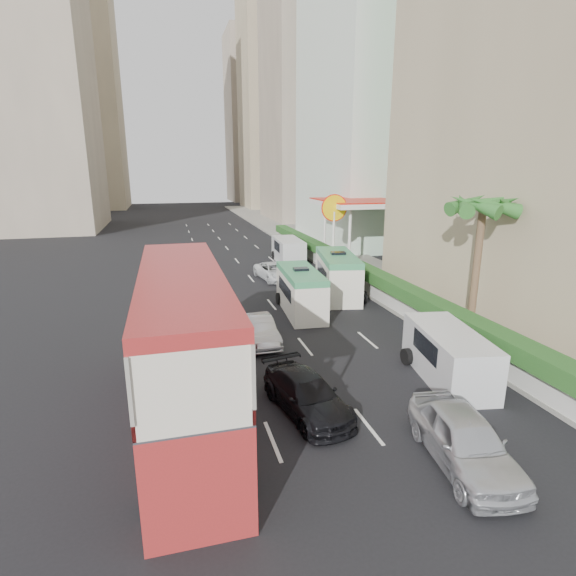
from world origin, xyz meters
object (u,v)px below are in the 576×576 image
object	(u,v)px
double_decker_bus	(185,348)
car_silver_lane_a	(259,342)
car_silver_lane_b	(461,464)
shell_station	(357,231)
panel_van_near	(448,355)
panel_van_far	(288,250)
minibus_near	(301,291)
palm_tree	(476,271)
van_asset	(275,280)
car_black	(306,411)
minibus_far	(337,275)

from	to	relation	value
double_decker_bus	car_silver_lane_a	size ratio (longest dim) A/B	2.85
double_decker_bus	car_silver_lane_b	world-z (taller)	double_decker_bus
car_silver_lane_b	shell_station	xyz separation A→B (m)	(8.65, 27.45, 2.75)
double_decker_bus	panel_van_near	bearing A→B (deg)	2.32
panel_van_far	shell_station	size ratio (longest dim) A/B	0.65
double_decker_bus	panel_van_far	size ratio (longest dim) A/B	2.12
minibus_near	palm_tree	world-z (taller)	palm_tree
double_decker_bus	palm_tree	world-z (taller)	palm_tree
minibus_near	car_silver_lane_a	bearing A→B (deg)	-125.12
van_asset	palm_tree	distance (m)	16.02
car_black	palm_tree	world-z (taller)	palm_tree
car_silver_lane_a	car_silver_lane_b	bearing A→B (deg)	-72.75
car_silver_lane_a	panel_van_far	xyz separation A→B (m)	(6.38, 18.27, 1.04)
palm_tree	minibus_near	bearing A→B (deg)	138.33
double_decker_bus	van_asset	distance (m)	19.80
car_silver_lane_b	shell_station	world-z (taller)	shell_station
minibus_far	panel_van_near	xyz separation A→B (m)	(-0.13, -12.49, -0.40)
car_silver_lane_b	shell_station	size ratio (longest dim) A/B	0.57
shell_station	panel_van_near	bearing A→B (deg)	-104.62
panel_van_near	panel_van_far	bearing A→B (deg)	100.14
minibus_near	shell_station	xyz separation A→B (m)	(9.09, 12.87, 1.50)
car_silver_lane_b	minibus_far	xyz separation A→B (m)	(2.89, 17.34, 1.38)
panel_van_near	car_black	bearing A→B (deg)	-160.91
panel_van_far	palm_tree	distance (m)	20.86
car_silver_lane_b	van_asset	distance (m)	22.69
car_black	van_asset	size ratio (longest dim) A/B	0.99
double_decker_bus	car_silver_lane_b	size ratio (longest dim) A/B	2.41
minibus_near	panel_van_near	xyz separation A→B (m)	(3.20, -9.72, -0.26)
car_silver_lane_a	shell_station	distance (m)	21.13
car_black	palm_tree	bearing A→B (deg)	14.41
panel_van_far	minibus_near	bearing A→B (deg)	-99.68
double_decker_bus	minibus_far	xyz separation A→B (m)	(10.24, 12.90, -1.15)
minibus_far	palm_tree	distance (m)	9.79
double_decker_bus	car_black	xyz separation A→B (m)	(3.93, -0.59, -2.53)
car_silver_lane_a	panel_van_near	xyz separation A→B (m)	(6.49, -5.70, 0.99)
car_silver_lane_b	car_black	xyz separation A→B (m)	(-3.42, 3.86, 0.00)
car_black	minibus_far	bearing A→B (deg)	54.39
minibus_near	palm_tree	size ratio (longest dim) A/B	0.88
car_silver_lane_a	palm_tree	size ratio (longest dim) A/B	0.60
shell_station	car_black	bearing A→B (deg)	-117.09
car_silver_lane_a	panel_van_near	world-z (taller)	panel_van_near
car_silver_lane_a	minibus_near	world-z (taller)	minibus_near
car_black	panel_van_far	size ratio (longest dim) A/B	0.86
car_silver_lane_b	minibus_near	bearing A→B (deg)	99.59
minibus_near	palm_tree	xyz separation A→B (m)	(6.89, -6.13, 2.13)
car_black	minibus_near	size ratio (longest dim) A/B	0.79
double_decker_bus	minibus_far	bearing A→B (deg)	51.55
minibus_near	minibus_far	size ratio (longest dim) A/B	0.90
car_black	shell_station	bearing A→B (deg)	52.36
van_asset	shell_station	distance (m)	10.30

